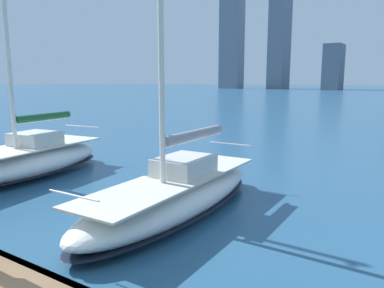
% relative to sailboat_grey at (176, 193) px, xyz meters
% --- Properties ---
extents(sailboat_grey, '(2.51, 8.51, 10.77)m').
position_rel_sailboat_grey_xyz_m(sailboat_grey, '(0.00, 0.00, 0.00)').
color(sailboat_grey, white).
rests_on(sailboat_grey, ground).
extents(sailboat_forest, '(3.82, 7.88, 11.11)m').
position_rel_sailboat_grey_xyz_m(sailboat_forest, '(7.98, -0.41, 0.05)').
color(sailboat_forest, white).
rests_on(sailboat_forest, ground).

